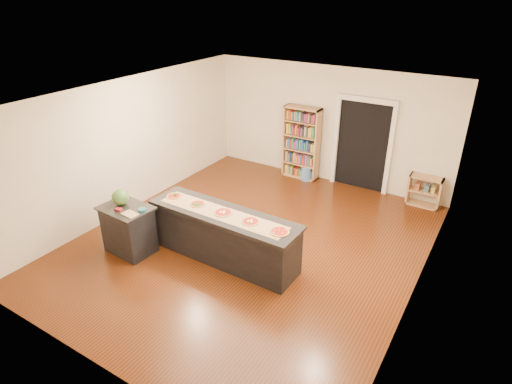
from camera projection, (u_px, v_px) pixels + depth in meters
The scene contains 17 objects.
room at pixel (250, 176), 7.57m from camera, with size 6.00×7.00×2.80m.
doorway at pixel (363, 140), 9.88m from camera, with size 1.40×0.09×2.21m.
kitchen_island at pixel (224, 236), 7.53m from camera, with size 2.82×0.77×0.93m.
side_counter at pixel (129, 229), 7.75m from camera, with size 0.92×0.67×0.91m.
bookshelf at pixel (301, 143), 10.57m from camera, with size 0.91×0.32×1.81m, color tan.
low_shelf at pixel (424, 191), 9.40m from camera, with size 0.70×0.30×0.70m, color tan.
waste_bin at pixel (306, 173), 10.70m from camera, with size 0.24×0.24×0.35m, color #5984C7.
kraft_paper at pixel (222, 213), 7.30m from camera, with size 2.45×0.44×0.00m, color #98744E.
watermelon at pixel (120, 197), 7.58m from camera, with size 0.30×0.30×0.30m, color #144214.
cutting_board at pixel (130, 214), 7.32m from camera, with size 0.28×0.19×0.02m, color tan.
package_red at pixel (119, 210), 7.44m from camera, with size 0.12×0.09×0.04m, color maroon.
package_teal at pixel (142, 210), 7.42m from camera, with size 0.14×0.14×0.05m, color #195966.
pizza_a at pixel (174, 196), 7.87m from camera, with size 0.27×0.27×0.02m.
pizza_b at pixel (198, 204), 7.59m from camera, with size 0.30×0.30×0.02m.
pizza_c at pixel (223, 212), 7.32m from camera, with size 0.32×0.32×0.02m.
pizza_d at pixel (250, 221), 7.04m from camera, with size 0.29×0.29×0.02m.
pizza_e at pixel (280, 232), 6.75m from camera, with size 0.31×0.31×0.02m.
Camera 1 is at (3.71, -5.83, 4.50)m, focal length 30.00 mm.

